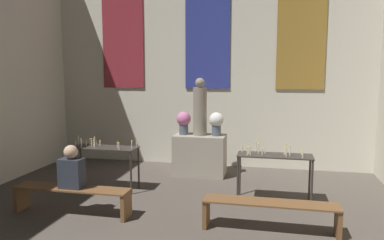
% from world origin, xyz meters
% --- Properties ---
extents(wall_back, '(7.72, 0.16, 5.76)m').
position_xyz_m(wall_back, '(0.00, 9.62, 2.91)').
color(wall_back, beige).
rests_on(wall_back, ground_plane).
extents(altar, '(1.10, 0.61, 0.88)m').
position_xyz_m(altar, '(0.00, 8.66, 0.44)').
color(altar, gray).
rests_on(altar, ground_plane).
extents(statue, '(0.29, 0.29, 1.23)m').
position_xyz_m(statue, '(0.00, 8.66, 1.44)').
color(statue, gray).
rests_on(statue, altar).
extents(flower_vase_left, '(0.31, 0.31, 0.50)m').
position_xyz_m(flower_vase_left, '(-0.36, 8.66, 1.17)').
color(flower_vase_left, '#4C5666').
rests_on(flower_vase_left, altar).
extents(flower_vase_right, '(0.31, 0.31, 0.50)m').
position_xyz_m(flower_vase_right, '(0.36, 8.66, 1.17)').
color(flower_vase_right, '#4C5666').
rests_on(flower_vase_right, altar).
extents(candle_rack_left, '(1.28, 0.46, 1.02)m').
position_xyz_m(candle_rack_left, '(-1.59, 7.29, 0.71)').
color(candle_rack_left, '#332D28').
rests_on(candle_rack_left, ground_plane).
extents(candle_rack_right, '(1.28, 0.46, 1.00)m').
position_xyz_m(candle_rack_right, '(1.58, 7.29, 0.71)').
color(candle_rack_right, '#332D28').
rests_on(candle_rack_right, ground_plane).
extents(pew_back_left, '(1.88, 0.36, 0.43)m').
position_xyz_m(pew_back_left, '(-1.53, 5.99, 0.32)').
color(pew_back_left, brown).
rests_on(pew_back_left, ground_plane).
extents(pew_back_right, '(1.88, 0.36, 0.43)m').
position_xyz_m(pew_back_right, '(1.53, 5.99, 0.32)').
color(pew_back_right, brown).
rests_on(pew_back_right, ground_plane).
extents(person_seated, '(0.36, 0.24, 0.68)m').
position_xyz_m(person_seated, '(-1.52, 5.99, 0.73)').
color(person_seated, '#282D38').
rests_on(person_seated, pew_back_left).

